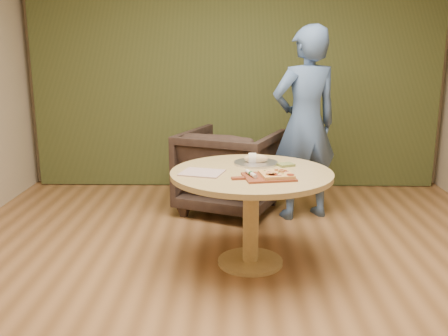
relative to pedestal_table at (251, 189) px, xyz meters
name	(u,v)px	position (x,y,z in m)	size (l,w,h in m)	color
room_shell	(237,91)	(-0.12, -0.57, 0.79)	(5.04, 6.04, 2.84)	#9B6A3E
curtain	(235,70)	(-0.12, 2.33, 0.79)	(4.80, 0.14, 2.78)	#343D1B
pedestal_table	(251,189)	(0.00, 0.00, 0.00)	(1.23, 1.23, 0.75)	tan
pizza_paddle	(267,177)	(0.11, -0.20, 0.15)	(0.47, 0.34, 0.01)	brown
flatbread_pizza	(276,174)	(0.17, -0.20, 0.17)	(0.26, 0.26, 0.04)	tan
cutlery_roll	(251,174)	(-0.01, -0.19, 0.17)	(0.09, 0.19, 0.03)	beige
newspaper	(202,173)	(-0.37, -0.07, 0.15)	(0.30, 0.25, 0.01)	silver
serving_tray	(256,163)	(0.04, 0.25, 0.15)	(0.36, 0.36, 0.02)	silver
bread_roll	(255,159)	(0.04, 0.25, 0.18)	(0.19, 0.09, 0.09)	#DEC187
green_packet	(286,165)	(0.28, 0.18, 0.15)	(0.12, 0.10, 0.02)	#52602B
armchair	(230,166)	(-0.17, 1.32, -0.14)	(0.91, 0.86, 0.94)	black
person_standing	(305,124)	(0.55, 1.14, 0.33)	(0.68, 0.45, 1.87)	#415D89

